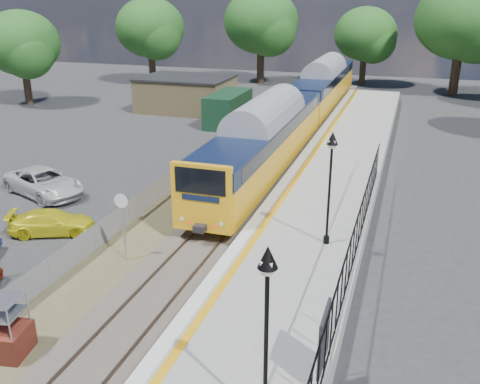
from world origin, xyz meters
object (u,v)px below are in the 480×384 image
at_px(car_white, 44,182).
at_px(victorian_lamp_north, 331,162).
at_px(car_yellow, 52,222).
at_px(train, 301,105).
at_px(brick_plinth, 5,328).
at_px(speed_sign, 122,216).
at_px(victorian_lamp_south, 267,297).

bearing_deg(car_white, victorian_lamp_north, -79.50).
xyz_separation_m(victorian_lamp_north, car_yellow, (-12.33, -0.99, -3.75)).
bearing_deg(victorian_lamp_north, train, 104.66).
relative_size(train, brick_plinth, 20.60).
distance_m(victorian_lamp_north, brick_plinth, 12.49).
bearing_deg(car_white, train, -9.91).
relative_size(brick_plinth, car_yellow, 0.52).
bearing_deg(speed_sign, brick_plinth, -93.45).
relative_size(victorian_lamp_south, brick_plinth, 2.32).
bearing_deg(speed_sign, victorian_lamp_north, 16.65).
height_order(victorian_lamp_north, train, victorian_lamp_north).
bearing_deg(car_yellow, speed_sign, -129.88).
xyz_separation_m(victorian_lamp_north, brick_plinth, (-8.17, -8.84, -3.35)).
xyz_separation_m(train, car_white, (-10.53, -17.14, -1.63)).
distance_m(speed_sign, car_yellow, 4.96).
xyz_separation_m(victorian_lamp_south, car_yellow, (-12.53, 9.01, -3.75)).
relative_size(victorian_lamp_south, train, 0.11).
relative_size(victorian_lamp_south, speed_sign, 1.55).
distance_m(victorian_lamp_south, victorian_lamp_north, 10.00).
distance_m(victorian_lamp_south, train, 30.82).
bearing_deg(speed_sign, train, 83.51).
distance_m(victorian_lamp_south, brick_plinth, 9.09).
relative_size(victorian_lamp_north, train, 0.11).
height_order(train, speed_sign, train).
bearing_deg(brick_plinth, victorian_lamp_south, -7.88).
bearing_deg(car_white, speed_sign, -102.66).
height_order(victorian_lamp_north, brick_plinth, victorian_lamp_north).
distance_m(victorian_lamp_south, car_yellow, 15.88).
relative_size(train, speed_sign, 13.77).
relative_size(victorian_lamp_north, speed_sign, 1.55).
bearing_deg(victorian_lamp_south, train, 100.30).
bearing_deg(speed_sign, victorian_lamp_south, -43.86).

